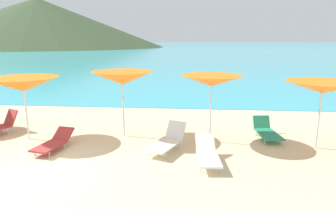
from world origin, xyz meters
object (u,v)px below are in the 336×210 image
(lounge_chair_1, at_px, (168,140))
(umbrella_6, at_px, (322,88))
(lounge_chair_0, at_px, (267,131))
(umbrella_3, at_px, (23,84))
(umbrella_5, at_px, (212,81))
(lounge_chair_3, at_px, (54,142))
(umbrella_4, at_px, (122,78))
(lounge_chair_4, at_px, (207,153))

(lounge_chair_1, bearing_deg, umbrella_6, 29.43)
(lounge_chair_0, bearing_deg, lounge_chair_1, -163.04)
(umbrella_3, height_order, umbrella_5, umbrella_5)
(lounge_chair_1, bearing_deg, lounge_chair_3, -152.93)
(umbrella_4, xyz_separation_m, lounge_chair_4, (2.77, -2.06, -1.73))
(umbrella_4, xyz_separation_m, lounge_chair_0, (4.84, 0.23, -1.76))
(umbrella_6, bearing_deg, lounge_chair_4, -156.80)
(lounge_chair_3, distance_m, lounge_chair_4, 4.60)
(lounge_chair_0, xyz_separation_m, lounge_chair_3, (-6.63, -1.72, 0.00))
(umbrella_4, height_order, lounge_chair_4, umbrella_4)
(umbrella_3, height_order, umbrella_4, umbrella_4)
(umbrella_4, distance_m, lounge_chair_3, 2.92)
(umbrella_3, distance_m, lounge_chair_0, 8.14)
(umbrella_5, xyz_separation_m, lounge_chair_1, (-1.30, -0.90, -1.69))
(umbrella_4, xyz_separation_m, umbrella_5, (2.92, -0.29, -0.01))
(umbrella_6, xyz_separation_m, lounge_chair_3, (-7.92, -0.88, -1.63))
(umbrella_3, xyz_separation_m, umbrella_5, (6.01, 0.32, 0.14))
(lounge_chair_0, height_order, lounge_chair_3, lounge_chair_0)
(umbrella_4, relative_size, lounge_chair_4, 1.37)
(umbrella_5, bearing_deg, umbrella_4, 174.27)
(umbrella_4, xyz_separation_m, lounge_chair_1, (1.62, -1.20, -1.71))
(umbrella_4, height_order, umbrella_6, umbrella_4)
(umbrella_3, xyz_separation_m, lounge_chair_0, (7.93, 0.84, -1.60))
(lounge_chair_0, bearing_deg, umbrella_5, -171.77)
(lounge_chair_1, bearing_deg, lounge_chair_4, -14.71)
(lounge_chair_3, bearing_deg, lounge_chair_4, 3.75)
(umbrella_5, distance_m, lounge_chair_0, 2.65)
(umbrella_3, bearing_deg, umbrella_5, 3.07)
(lounge_chair_1, bearing_deg, lounge_chair_0, 45.91)
(lounge_chair_4, bearing_deg, lounge_chair_0, 42.51)
(umbrella_3, xyz_separation_m, umbrella_4, (3.10, 0.61, 0.16))
(umbrella_3, relative_size, umbrella_5, 1.13)
(lounge_chair_0, height_order, lounge_chair_4, lounge_chair_0)
(umbrella_3, bearing_deg, umbrella_4, 11.23)
(lounge_chair_3, bearing_deg, umbrella_5, 25.08)
(lounge_chair_1, distance_m, lounge_chair_3, 3.43)
(lounge_chair_4, bearing_deg, umbrella_6, 17.93)
(lounge_chair_1, bearing_deg, umbrella_4, 165.57)
(umbrella_6, bearing_deg, umbrella_5, 174.26)
(umbrella_4, relative_size, umbrella_6, 0.98)
(lounge_chair_1, xyz_separation_m, lounge_chair_4, (1.15, -0.86, -0.02))
(umbrella_4, bearing_deg, umbrella_5, -5.73)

